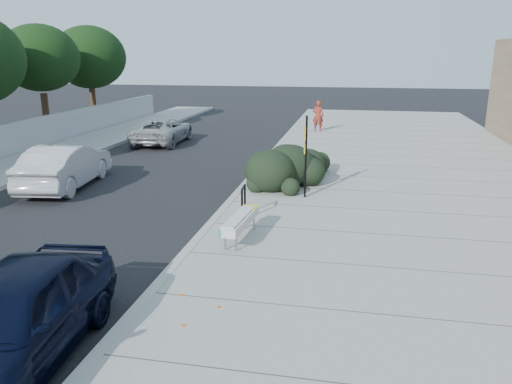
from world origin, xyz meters
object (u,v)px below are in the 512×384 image
sedan_navy (10,320)px  wagon_silver (65,166)px  sign_post (305,152)px  pedestrian (318,116)px  suv_silver (163,130)px  bike_rack (243,199)px  bench (240,221)px

sedan_navy → wagon_silver: (-4.86, 9.39, -0.00)m
sign_post → pedestrian: 13.76m
pedestrian → sedan_navy: bearing=87.0°
suv_silver → pedestrian: bearing=-151.2°
bike_rack → pedestrian: (0.77, 16.03, 0.34)m
sedan_navy → wagon_silver: 10.57m
sedan_navy → pedestrian: (2.65, 22.94, 0.26)m
sign_post → pedestrian: (-0.64, 13.73, -0.56)m
bike_rack → suv_silver: 13.21m
bike_rack → bench: bearing=-84.6°
bench → pedestrian: size_ratio=1.11×
bench → bike_rack: bearing=104.5°
bench → sign_post: bearing=78.6°
suv_silver → pedestrian: size_ratio=2.70×
sedan_navy → suv_silver: sedan_navy is taller
wagon_silver → suv_silver: size_ratio=0.97×
wagon_silver → sedan_navy: bearing=110.3°
sedan_navy → suv_silver: 18.90m
bench → wagon_silver: 8.14m
sign_post → suv_silver: bearing=121.5°
sedan_navy → suv_silver: (-4.86, 18.26, -0.10)m
pedestrian → wagon_silver: bearing=64.6°
bench → pedestrian: (0.49, 17.65, 0.41)m
sign_post → suv_silver: sign_post is taller
suv_silver → wagon_silver: bearing=86.9°
wagon_silver → pedestrian: bearing=-126.1°
bench → pedestrian: bearing=93.1°
sedan_navy → pedestrian: size_ratio=2.55×
bench → pedestrian: pedestrian is taller
sign_post → wagon_silver: (-8.16, 0.18, -0.83)m
wagon_silver → suv_silver: bearing=-97.0°
sign_post → suv_silver: 12.23m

